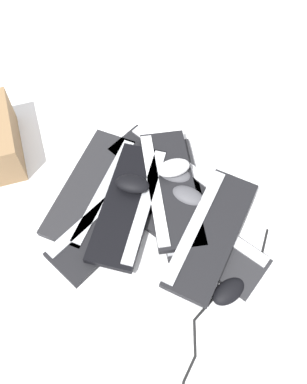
{
  "coord_description": "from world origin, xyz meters",
  "views": [
    {
      "loc": [
        -0.63,
        -0.12,
        1.25
      ],
      "look_at": [
        0.06,
        0.01,
        0.03
      ],
      "focal_mm": 40.0,
      "sensor_mm": 36.0,
      "label": 1
    }
  ],
  "objects_px": {
    "keyboard_5": "(170,188)",
    "keyboard_6": "(129,203)",
    "keyboard_7": "(211,233)",
    "keyboard_0": "(169,173)",
    "mouse_4": "(173,168)",
    "keyboard_4": "(178,196)",
    "mouse_0": "(229,291)",
    "mouse_1": "(175,175)",
    "keyboard_3": "(200,238)",
    "mouse_2": "(188,196)",
    "keyboard_2": "(111,222)",
    "keyboard_1": "(90,186)",
    "mouse_3": "(132,184)"
  },
  "relations": [
    {
      "from": "mouse_4",
      "to": "keyboard_4",
      "type": "bearing_deg",
      "value": -95.04
    },
    {
      "from": "keyboard_5",
      "to": "keyboard_6",
      "type": "height_order",
      "value": "same"
    },
    {
      "from": "keyboard_3",
      "to": "keyboard_0",
      "type": "bearing_deg",
      "value": 31.16
    },
    {
      "from": "keyboard_0",
      "to": "mouse_1",
      "type": "bearing_deg",
      "value": -139.71
    },
    {
      "from": "mouse_2",
      "to": "keyboard_7",
      "type": "bearing_deg",
      "value": 144.47
    },
    {
      "from": "mouse_0",
      "to": "mouse_2",
      "type": "distance_m",
      "value": 0.32
    },
    {
      "from": "keyboard_2",
      "to": "keyboard_6",
      "type": "height_order",
      "value": "keyboard_6"
    },
    {
      "from": "keyboard_3",
      "to": "mouse_1",
      "type": "height_order",
      "value": "mouse_1"
    },
    {
      "from": "keyboard_3",
      "to": "mouse_4",
      "type": "height_order",
      "value": "mouse_4"
    },
    {
      "from": "keyboard_7",
      "to": "mouse_4",
      "type": "distance_m",
      "value": 0.25
    },
    {
      "from": "keyboard_4",
      "to": "mouse_2",
      "type": "distance_m",
      "value": 0.05
    },
    {
      "from": "keyboard_5",
      "to": "mouse_2",
      "type": "xyz_separation_m",
      "value": [
        -0.02,
        -0.06,
        0.01
      ]
    },
    {
      "from": "mouse_1",
      "to": "mouse_3",
      "type": "bearing_deg",
      "value": 37.53
    },
    {
      "from": "keyboard_0",
      "to": "keyboard_6",
      "type": "xyz_separation_m",
      "value": [
        -0.16,
        0.11,
        0.03
      ]
    },
    {
      "from": "keyboard_7",
      "to": "mouse_4",
      "type": "relative_size",
      "value": 4.22
    },
    {
      "from": "mouse_1",
      "to": "keyboard_0",
      "type": "bearing_deg",
      "value": -44.17
    },
    {
      "from": "keyboard_0",
      "to": "keyboard_3",
      "type": "relative_size",
      "value": 0.98
    },
    {
      "from": "keyboard_0",
      "to": "mouse_3",
      "type": "bearing_deg",
      "value": 135.48
    },
    {
      "from": "keyboard_1",
      "to": "mouse_2",
      "type": "bearing_deg",
      "value": -89.72
    },
    {
      "from": "mouse_1",
      "to": "mouse_3",
      "type": "relative_size",
      "value": 1.0
    },
    {
      "from": "keyboard_2",
      "to": "keyboard_6",
      "type": "xyz_separation_m",
      "value": [
        0.06,
        -0.05,
        0.03
      ]
    },
    {
      "from": "keyboard_2",
      "to": "mouse_4",
      "type": "bearing_deg",
      "value": -40.38
    },
    {
      "from": "mouse_2",
      "to": "keyboard_3",
      "type": "bearing_deg",
      "value": 131.75
    },
    {
      "from": "mouse_4",
      "to": "mouse_2",
      "type": "bearing_deg",
      "value": -80.72
    },
    {
      "from": "keyboard_7",
      "to": "keyboard_6",
      "type": "bearing_deg",
      "value": 78.15
    },
    {
      "from": "keyboard_4",
      "to": "mouse_0",
      "type": "height_order",
      "value": "mouse_0"
    },
    {
      "from": "keyboard_7",
      "to": "mouse_0",
      "type": "distance_m",
      "value": 0.18
    },
    {
      "from": "keyboard_1",
      "to": "mouse_1",
      "type": "distance_m",
      "value": 0.29
    },
    {
      "from": "keyboard_1",
      "to": "mouse_4",
      "type": "relative_size",
      "value": 4.19
    },
    {
      "from": "keyboard_6",
      "to": "mouse_3",
      "type": "xyz_separation_m",
      "value": [
        0.05,
        -0.0,
        0.04
      ]
    },
    {
      "from": "mouse_2",
      "to": "keyboard_6",
      "type": "bearing_deg",
      "value": 34.35
    },
    {
      "from": "keyboard_6",
      "to": "mouse_1",
      "type": "xyz_separation_m",
      "value": [
        0.13,
        -0.13,
        0.01
      ]
    },
    {
      "from": "keyboard_6",
      "to": "keyboard_7",
      "type": "relative_size",
      "value": 0.97
    },
    {
      "from": "keyboard_2",
      "to": "mouse_4",
      "type": "xyz_separation_m",
      "value": [
        0.2,
        -0.17,
        0.07
      ]
    },
    {
      "from": "keyboard_0",
      "to": "mouse_0",
      "type": "distance_m",
      "value": 0.45
    },
    {
      "from": "keyboard_0",
      "to": "keyboard_5",
      "type": "height_order",
      "value": "keyboard_5"
    },
    {
      "from": "mouse_0",
      "to": "mouse_1",
      "type": "distance_m",
      "value": 0.41
    },
    {
      "from": "keyboard_0",
      "to": "mouse_2",
      "type": "bearing_deg",
      "value": -141.86
    },
    {
      "from": "keyboard_5",
      "to": "keyboard_3",
      "type": "bearing_deg",
      "value": -141.37
    },
    {
      "from": "keyboard_0",
      "to": "keyboard_4",
      "type": "distance_m",
      "value": 0.1
    },
    {
      "from": "keyboard_0",
      "to": "mouse_0",
      "type": "xyz_separation_m",
      "value": [
        -0.38,
        -0.24,
        0.01
      ]
    },
    {
      "from": "mouse_0",
      "to": "mouse_1",
      "type": "relative_size",
      "value": 1.0
    },
    {
      "from": "mouse_1",
      "to": "mouse_2",
      "type": "distance_m",
      "value": 0.09
    },
    {
      "from": "mouse_4",
      "to": "keyboard_0",
      "type": "bearing_deg",
      "value": 100.51
    },
    {
      "from": "keyboard_6",
      "to": "mouse_0",
      "type": "xyz_separation_m",
      "value": [
        -0.22,
        -0.35,
        -0.02
      ]
    },
    {
      "from": "keyboard_2",
      "to": "keyboard_7",
      "type": "relative_size",
      "value": 0.97
    },
    {
      "from": "keyboard_3",
      "to": "keyboard_2",
      "type": "bearing_deg",
      "value": 89.18
    },
    {
      "from": "keyboard_2",
      "to": "keyboard_7",
      "type": "bearing_deg",
      "value": -88.86
    },
    {
      "from": "keyboard_0",
      "to": "keyboard_3",
      "type": "height_order",
      "value": "same"
    },
    {
      "from": "keyboard_0",
      "to": "mouse_4",
      "type": "bearing_deg",
      "value": -140.88
    }
  ]
}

